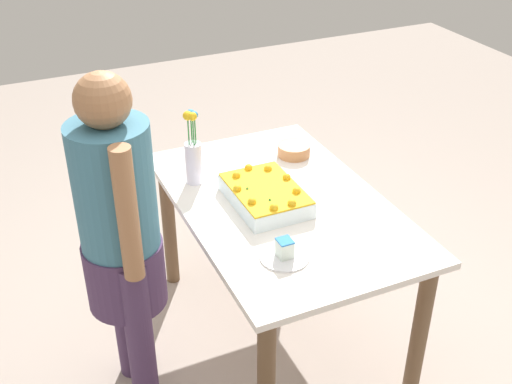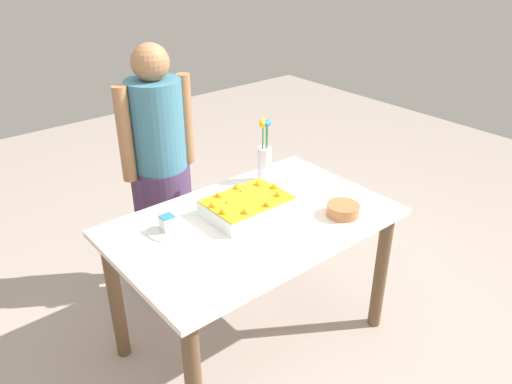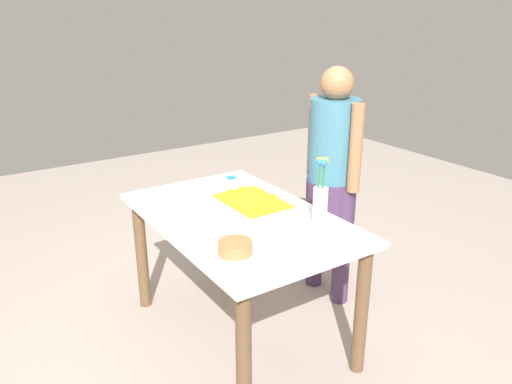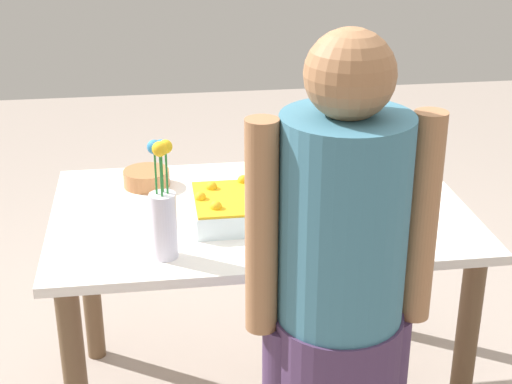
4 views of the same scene
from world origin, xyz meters
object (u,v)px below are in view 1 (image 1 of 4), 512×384
Objects in this scene: sheet_cake at (265,195)px; fruit_bowl at (294,150)px; cake_knife at (356,256)px; flower_vase at (193,155)px; person_standing at (120,232)px; serving_plate_with_slice at (285,253)px.

sheet_cake reaches higher than fruit_bowl.
flower_vase reaches higher than cake_knife.
cake_knife is 0.14× the size of person_standing.
sheet_cake is 0.47m from fruit_bowl.
person_standing reaches higher than cake_knife.
sheet_cake is 1.14× the size of flower_vase.
flower_vase is (0.69, 0.12, 0.12)m from serving_plate_with_slice.
fruit_bowl is (0.73, -0.42, 0.01)m from serving_plate_with_slice.
fruit_bowl is at bearing 14.73° from cake_knife.
cake_knife is at bearing -25.79° from person_standing.
cake_knife is 0.91m from person_standing.
fruit_bowl is (0.84, -0.16, 0.03)m from cake_knife.
sheet_cake is 0.27× the size of person_standing.
cake_knife is 0.89m from flower_vase.
sheet_cake is 2.52× the size of fruit_bowl.
serving_plate_with_slice is 0.63m from person_standing.
person_standing is at bearing 62.86° from serving_plate_with_slice.
serving_plate_with_slice reaches higher than fruit_bowl.
sheet_cake is at bearing 42.94° from cake_knife.
fruit_bowl reaches higher than cake_knife.
serving_plate_with_slice is 0.90× the size of cake_knife.
serving_plate_with_slice is 0.54× the size of flower_vase.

